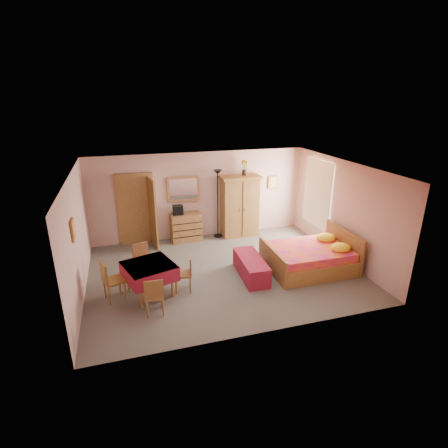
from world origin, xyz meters
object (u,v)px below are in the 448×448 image
object	(u,v)px
bed	(309,251)
chair_south	(154,295)
floor_lamp	(218,204)
bench	(251,267)
wardrobe	(240,206)
sunflower_vase	(244,168)
chair_west	(114,280)
wall_mirror	(183,189)
chair_north	(144,262)
stereo	(178,210)
chest_of_drawers	(186,227)
chair_east	(183,273)
dining_table	(150,279)

from	to	relation	value
bed	chair_south	world-z (taller)	bed
floor_lamp	chair_south	xyz separation A→B (m)	(-2.32, -3.55, -0.64)
bed	bench	distance (m)	1.53
wardrobe	chair_south	distance (m)	4.62
sunflower_vase	chair_west	xyz separation A→B (m)	(-3.90, -2.78, -1.66)
chair_south	bed	bearing A→B (deg)	13.69
floor_lamp	wardrobe	world-z (taller)	floor_lamp
wall_mirror	wardrobe	world-z (taller)	wall_mirror
wardrobe	floor_lamp	bearing A→B (deg)	174.23
floor_lamp	chair_north	size ratio (longest dim) A/B	2.43
stereo	bed	world-z (taller)	stereo
chair_south	chair_north	distance (m)	1.49
chest_of_drawers	wardrobe	distance (m)	1.76
chest_of_drawers	sunflower_vase	size ratio (longest dim) A/B	1.96
chair_west	chair_east	size ratio (longest dim) A/B	1.08
bed	chair_north	world-z (taller)	bed
stereo	sunflower_vase	xyz separation A→B (m)	(2.05, 0.02, 1.13)
wall_mirror	sunflower_vase	xyz separation A→B (m)	(1.83, -0.18, 0.57)
dining_table	chest_of_drawers	bearing A→B (deg)	64.41
wall_mirror	floor_lamp	world-z (taller)	floor_lamp
wall_mirror	floor_lamp	bearing A→B (deg)	-6.67
wardrobe	sunflower_vase	size ratio (longest dim) A/B	4.14
chest_of_drawers	floor_lamp	size ratio (longest dim) A/B	0.43
floor_lamp	chair_south	world-z (taller)	floor_lamp
wall_mirror	chair_north	world-z (taller)	wall_mirror
chair_west	dining_table	bearing A→B (deg)	69.89
sunflower_vase	stereo	bearing A→B (deg)	-179.37
chair_east	sunflower_vase	bearing A→B (deg)	-30.10
dining_table	chair_north	distance (m)	0.76
dining_table	chair_east	size ratio (longest dim) A/B	1.18
chair_south	chair_west	bearing A→B (deg)	137.04
wall_mirror	chair_west	world-z (taller)	wall_mirror
chair_north	chair_south	bearing A→B (deg)	73.54
stereo	bench	bearing A→B (deg)	-63.60
wardrobe	chair_north	xyz separation A→B (m)	(-3.07, -1.99, -0.51)
stereo	chair_south	distance (m)	3.73
chair_east	stereo	bearing A→B (deg)	2.70
chair_west	chair_east	xyz separation A→B (m)	(1.47, -0.06, -0.03)
wardrobe	chair_east	world-z (taller)	wardrobe
wall_mirror	bed	distance (m)	4.04
floor_lamp	chair_north	distance (m)	3.22
chair_south	chair_north	xyz separation A→B (m)	(-0.08, 1.49, 0.02)
stereo	chest_of_drawers	bearing A→B (deg)	-1.99
wardrobe	bench	distance (m)	2.76
wall_mirror	chair_west	size ratio (longest dim) A/B	1.03
chest_of_drawers	dining_table	bearing A→B (deg)	-118.36
wardrobe	chair_west	size ratio (longest dim) A/B	2.08
stereo	chair_south	world-z (taller)	stereo
dining_table	chair_south	distance (m)	0.74
floor_lamp	sunflower_vase	bearing A→B (deg)	-0.67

